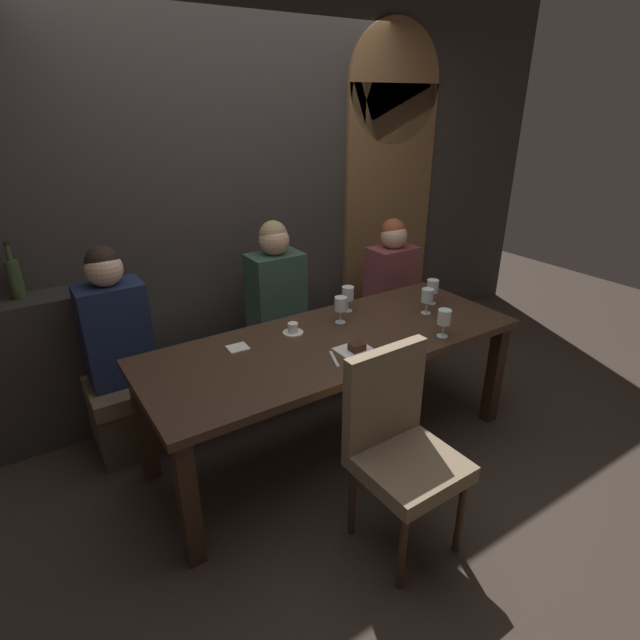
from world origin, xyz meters
TOP-DOWN VIEW (x-y plane):
  - ground at (0.00, 0.00)m, footprint 9.00×9.00m
  - back_wall_tiled at (0.00, 1.22)m, footprint 6.00×0.12m
  - arched_door at (1.35, 1.15)m, footprint 0.90×0.05m
  - back_counter at (-1.55, 1.04)m, footprint 1.10×0.28m
  - dining_table at (0.00, 0.00)m, footprint 2.20×0.84m
  - banquette_bench at (0.00, 0.70)m, footprint 2.50×0.44m
  - chair_near_side at (-0.14, -0.72)m, footprint 0.45×0.45m
  - diner_redhead at (-1.03, 0.73)m, footprint 0.36×0.24m
  - diner_bearded at (0.02, 0.73)m, footprint 0.36×0.24m
  - diner_far_end at (1.01, 0.68)m, footprint 0.36×0.24m
  - wine_bottle_pale_label at (-1.44, 1.07)m, footprint 0.08×0.08m
  - wine_glass_near_right at (0.30, 0.29)m, footprint 0.08×0.08m
  - wine_glass_center_front at (0.69, -0.02)m, footprint 0.08×0.08m
  - wine_glass_end_right at (0.16, 0.17)m, footprint 0.08×0.08m
  - wine_glass_far_right at (0.84, 0.09)m, footprint 0.08×0.08m
  - wine_glass_near_left at (0.53, -0.32)m, footprint 0.08×0.08m
  - espresso_cup at (-0.16, 0.19)m, footprint 0.12×0.12m
  - dessert_plate at (-0.00, -0.20)m, footprint 0.19×0.19m
  - fork_on_table at (-0.14, -0.20)m, footprint 0.08×0.16m
  - folded_napkin at (-0.51, 0.19)m, footprint 0.12×0.11m

SIDE VIEW (x-z plane):
  - ground at x=0.00m, z-range 0.00..0.00m
  - banquette_bench at x=0.00m, z-range 0.00..0.45m
  - back_counter at x=-1.55m, z-range 0.00..0.95m
  - chair_near_side at x=-0.14m, z-range 0.07..1.05m
  - dining_table at x=0.00m, z-range 0.28..1.02m
  - fork_on_table at x=-0.14m, z-range 0.74..0.75m
  - folded_napkin at x=-0.51m, z-range 0.74..0.75m
  - dessert_plate at x=0.00m, z-range 0.73..0.78m
  - espresso_cup at x=-0.16m, z-range 0.73..0.80m
  - diner_far_end at x=1.01m, z-range 0.43..1.16m
  - diner_redhead at x=-1.03m, z-range 0.43..1.25m
  - diner_bearded at x=0.02m, z-range 0.43..1.25m
  - wine_glass_near_left at x=0.53m, z-range 0.77..0.93m
  - wine_glass_near_right at x=0.30m, z-range 0.77..0.93m
  - wine_glass_far_right at x=0.84m, z-range 0.77..0.93m
  - wine_glass_center_front at x=0.69m, z-range 0.77..0.94m
  - wine_glass_end_right at x=0.16m, z-range 0.77..0.94m
  - wine_bottle_pale_label at x=-1.44m, z-range 0.91..1.23m
  - arched_door at x=1.35m, z-range 0.09..2.64m
  - back_wall_tiled at x=0.00m, z-range 0.00..3.00m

